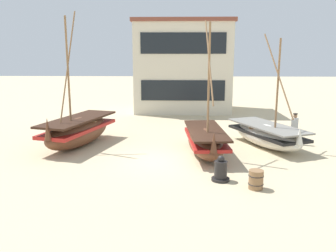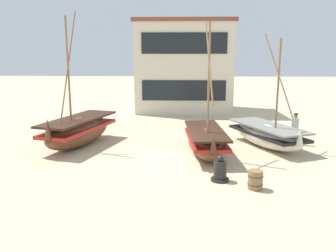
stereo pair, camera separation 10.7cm
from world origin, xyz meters
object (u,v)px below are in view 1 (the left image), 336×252
fishing_boat_centre_large (78,130)px  wooden_barrel (256,180)px  capstan_winch (221,171)px  harbor_building_main (183,66)px  fishing_boat_far_right (267,135)px  fisherman_by_hull (294,129)px  fishing_boat_near_left (205,140)px

fishing_boat_centre_large → wooden_barrel: size_ratio=9.81×
capstan_winch → harbor_building_main: size_ratio=0.12×
wooden_barrel → fishing_boat_far_right: bearing=72.9°
fisherman_by_hull → capstan_winch: size_ratio=1.69×
fishing_boat_centre_large → capstan_winch: bearing=-35.8°
fishing_boat_far_right → capstan_winch: size_ratio=5.80×
fishing_boat_near_left → wooden_barrel: bearing=-70.9°
fisherman_by_hull → capstan_winch: bearing=-128.7°
fishing_boat_centre_large → capstan_winch: size_ratio=6.88×
fishing_boat_near_left → wooden_barrel: (1.51, -4.35, -0.35)m
wooden_barrel → harbor_building_main: (-2.51, 17.92, 3.40)m
fisherman_by_hull → harbor_building_main: harbor_building_main is taller
fishing_boat_centre_large → fishing_boat_far_right: (9.92, 0.17, -0.19)m
fisherman_by_hull → harbor_building_main: bearing=117.4°
fishing_boat_near_left → harbor_building_main: size_ratio=0.78×
fishing_boat_centre_large → capstan_winch: 8.53m
wooden_barrel → fisherman_by_hull: bearing=62.4°
fishing_boat_far_right → harbor_building_main: bearing=110.0°
wooden_barrel → fishing_boat_near_left: bearing=109.1°
fishing_boat_near_left → capstan_winch: 3.58m
fishing_boat_near_left → harbor_building_main: (-1.00, 13.57, 3.06)m
harbor_building_main → wooden_barrel: bearing=-82.0°
capstan_winch → harbor_building_main: (-1.33, 17.12, 3.36)m
fishing_boat_centre_large → fisherman_by_hull: (11.49, 0.71, 0.01)m
fisherman_by_hull → wooden_barrel: bearing=-117.6°
capstan_winch → wooden_barrel: capstan_winch is taller
fishing_boat_centre_large → fisherman_by_hull: bearing=3.6°
fisherman_by_hull → capstan_winch: (-4.58, -5.70, -0.44)m
fishing_boat_far_right → harbor_building_main: size_ratio=0.72×
fishing_boat_near_left → harbor_building_main: bearing=94.2°
fishing_boat_near_left → fishing_boat_centre_large: fishing_boat_centre_large is taller
capstan_winch → harbor_building_main: bearing=94.5°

